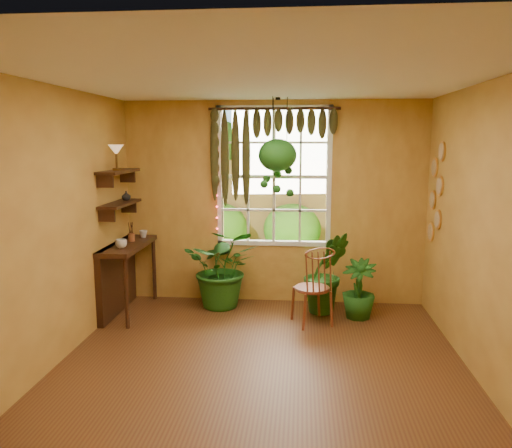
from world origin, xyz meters
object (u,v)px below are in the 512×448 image
Objects in this scene: potted_plant_left at (223,267)px; potted_plant_mid at (326,272)px; counter_ledge at (120,270)px; hanging_basket at (277,158)px; windsor_chair at (313,298)px.

potted_plant_left is 1.34m from potted_plant_mid.
counter_ledge is 0.97× the size of hanging_basket.
potted_plant_left reaches higher than potted_plant_mid.
counter_ledge is at bearing 151.16° from windsor_chair.
windsor_chair is 1.30m from potted_plant_left.
windsor_chair is (2.43, -0.22, -0.23)m from counter_ledge.
potted_plant_mid is 1.57m from hanging_basket.
potted_plant_left reaches higher than counter_ledge.
potted_plant_left is 1.59m from hanging_basket.
hanging_basket reaches higher than counter_ledge.
hanging_basket is at bearing 108.97° from windsor_chair.
counter_ledge is 1.12× the size of potted_plant_left.
windsor_chair reaches higher than counter_ledge.
potted_plant_mid is at bearing -5.46° from hanging_basket.
windsor_chair is 1.04× the size of potted_plant_left.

